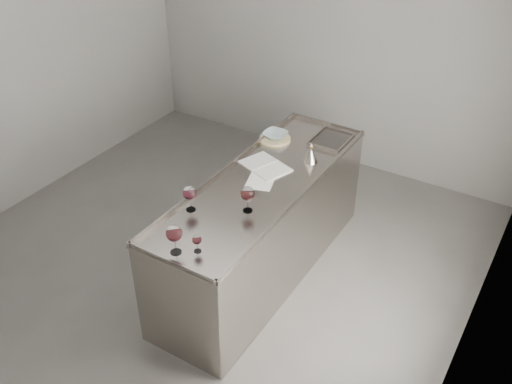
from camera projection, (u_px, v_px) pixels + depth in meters
The scene contains 11 objects.
room_shell at pixel (188, 131), 4.38m from camera, with size 4.54×5.04×2.84m.
counter at pixel (263, 227), 4.89m from camera, with size 0.77×2.42×0.97m.
wine_glass_left at pixel (190, 193), 4.23m from camera, with size 0.11×0.11×0.21m.
wine_glass_middle at pixel (174, 234), 3.80m from camera, with size 0.11×0.11×0.22m.
wine_glass_right at pixel (248, 194), 4.21m from camera, with size 0.11×0.11×0.21m.
wine_glass_small at pixel (197, 240), 3.85m from camera, with size 0.07×0.07×0.13m.
notebook at pixel (265, 166), 4.83m from camera, with size 0.48×0.41×0.02m.
loose_paper_top at pixel (261, 180), 4.65m from camera, with size 0.21×0.30×0.00m, color silver.
trivet at pixel (275, 139), 5.23m from camera, with size 0.29×0.29×0.02m, color #CFBC86.
ceramic_bowl at pixel (275, 135), 5.21m from camera, with size 0.22×0.22×0.05m, color #95AAAD.
wine_funnel at pixel (311, 156), 4.87m from camera, with size 0.13×0.13×0.19m.
Camera 1 is at (2.49, -3.06, 3.44)m, focal length 40.00 mm.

